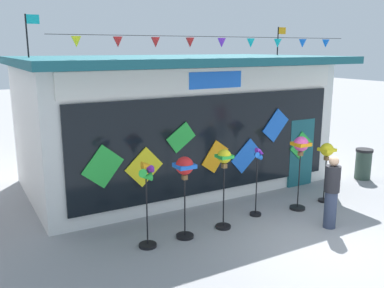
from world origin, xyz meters
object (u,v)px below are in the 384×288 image
Objects in this scene: wind_spinner_right at (300,153)px; wind_spinner_center_right at (258,174)px; wind_spinner_left at (185,174)px; person_near_camera at (332,192)px; wind_spinner_center_left at (224,169)px; wind_spinner_far_right at (327,155)px; trash_bin at (363,164)px; wind_spinner_far_left at (147,192)px; kite_shop_building at (174,119)px.

wind_spinner_center_right is at bearing 171.67° from wind_spinner_right.
wind_spinner_left is 3.39m from person_near_camera.
wind_spinner_far_right is (3.29, 0.10, -0.10)m from wind_spinner_center_left.
wind_spinner_right is at bearing -176.36° from wind_spinner_far_right.
wind_spinner_far_left is at bearing -172.73° from trash_bin.
wind_spinner_far_left is 1.02× the size of wind_spinner_left.
kite_shop_building is 3.64m from wind_spinner_center_right.
kite_shop_building reaches higher than trash_bin.
wind_spinner_left is at bearing -178.67° from wind_spinner_far_right.
wind_spinner_right reaches higher than wind_spinner_left.
wind_spinner_center_left is 6.03m from trash_bin.
wind_spinner_far_left is at bearing -175.34° from wind_spinner_center_right.
wind_spinner_center_left is at bearing 0.23° from wind_spinner_left.
wind_spinner_far_left is 1.93× the size of trash_bin.
wind_spinner_right is 1.01m from wind_spinner_far_right.
kite_shop_building is at bearing 55.96° from wind_spinner_far_left.
person_near_camera is at bearing -73.07° from kite_shop_building.
kite_shop_building reaches higher than wind_spinner_right.
person_near_camera reaches higher than wind_spinner_far_right.
wind_spinner_left reaches higher than person_near_camera.
wind_spinner_far_left is 7.86m from trash_bin.
wind_spinner_left is 1.05× the size of wind_spinner_center_right.
trash_bin is (5.88, 0.95, -0.91)m from wind_spinner_center_left.
wind_spinner_center_left is at bearing -99.97° from kite_shop_building.
wind_spinner_far_left is at bearing -179.04° from wind_spinner_right.
kite_shop_building is 9.23× the size of trash_bin.
person_near_camera is at bearing -20.37° from wind_spinner_left.
wind_spinner_far_right is (0.99, 0.06, -0.18)m from wind_spinner_right.
wind_spinner_left is 1.13× the size of wind_spinner_far_right.
wind_spinner_right is at bearing -65.93° from kite_shop_building.
kite_shop_building is at bearing 152.22° from trash_bin.
wind_spinner_center_left is 0.98× the size of wind_spinner_right.
wind_spinner_far_right is 1.67× the size of trash_bin.
wind_spinner_right reaches higher than wind_spinner_far_left.
wind_spinner_center_left reaches higher than wind_spinner_far_right.
wind_spinner_far_right is at bearing 1.47° from wind_spinner_far_left.
kite_shop_building is 4.89× the size of wind_spinner_left.
trash_bin is (4.77, 0.75, -0.57)m from wind_spinner_center_right.
wind_spinner_left is at bearing -113.98° from kite_shop_building.
kite_shop_building is 4.79× the size of wind_spinner_center_left.
wind_spinner_right reaches higher than person_near_camera.
wind_spinner_center_right is 1.08× the size of wind_spinner_far_right.
wind_spinner_right is at bearing 162.64° from person_near_camera.
wind_spinner_left reaches higher than trash_bin.
wind_spinner_center_left is at bearing -170.80° from trash_bin.
kite_shop_building reaches higher than person_near_camera.
wind_spinner_center_left is (1.00, 0.00, -0.03)m from wind_spinner_left.
wind_spinner_right reaches higher than trash_bin.
wind_spinner_right is at bearing -8.33° from wind_spinner_center_right.
kite_shop_building reaches higher than wind_spinner_left.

